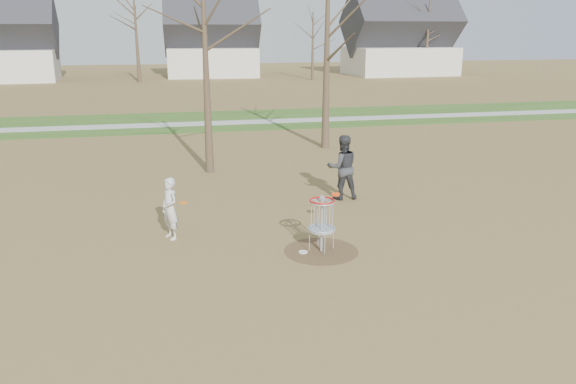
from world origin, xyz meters
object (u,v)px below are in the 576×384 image
Objects in this scene: player_standing at (170,209)px; disc_grounded at (303,252)px; player_throwing at (343,167)px; disc_golf_basket at (322,215)px.

disc_grounded is at bearing 32.46° from player_standing.
player_standing is at bearing 26.63° from player_throwing.
player_standing is 7.26× the size of disc_grounded.
player_standing is 0.78× the size of player_throwing.
player_standing is 3.59m from disc_grounded.
player_standing is 3.91m from disc_golf_basket.
disc_golf_basket is at bearing 68.14° from player_throwing.
disc_golf_basket is (-1.82, -4.13, -0.11)m from player_throwing.
disc_grounded is (-2.27, -4.14, -1.00)m from player_throwing.
disc_golf_basket is at bearing 35.72° from player_standing.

